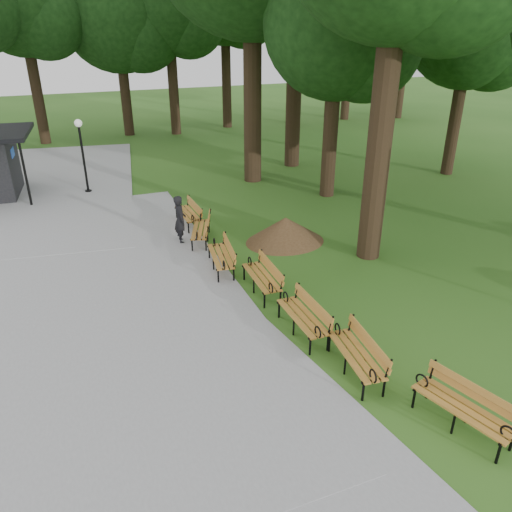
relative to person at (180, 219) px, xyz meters
name	(u,v)px	position (x,y,z in m)	size (l,w,h in m)	color
ground	(269,315)	(0.72, -5.34, -0.81)	(100.00, 100.00, 0.00)	#2C5D1A
path	(88,292)	(-3.28, -2.34, -0.78)	(12.00, 38.00, 0.06)	#98989B
person	(180,219)	(0.00, 0.00, 0.00)	(0.59, 0.39, 1.61)	black
lamp_post	(81,141)	(-2.20, 6.91, 1.44)	(0.32, 0.32, 3.11)	black
dirt_mound	(285,230)	(3.18, -1.36, -0.38)	(2.25, 2.25, 0.86)	#47301C
bench_0	(463,409)	(2.21, -10.13, -0.37)	(1.90, 0.64, 0.88)	#B9782A
bench_1	(356,355)	(1.39, -8.07, -0.37)	(1.90, 0.64, 0.88)	#B9782A
bench_2	(303,317)	(1.09, -6.36, -0.37)	(1.90, 0.64, 0.88)	#B9782A
bench_3	(261,277)	(1.04, -4.17, -0.37)	(1.90, 0.64, 0.88)	#B9782A
bench_4	(221,256)	(0.49, -2.49, -0.37)	(1.90, 0.64, 0.88)	#B9782A
bench_5	(201,230)	(0.60, -0.24, -0.37)	(1.90, 0.64, 0.88)	#B9782A
bench_6	(188,214)	(0.65, 1.38, -0.37)	(1.90, 0.64, 0.88)	#B9782A
lawn_tree_1	(337,24)	(7.08, 2.42, 5.80)	(5.58, 5.58, 9.44)	black
lawn_tree_5	(471,23)	(14.25, 2.99, 5.89)	(5.66, 5.66, 9.56)	black
tree_backdrop	(217,0)	(7.92, 17.97, 7.24)	(36.47, 9.14, 16.09)	black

